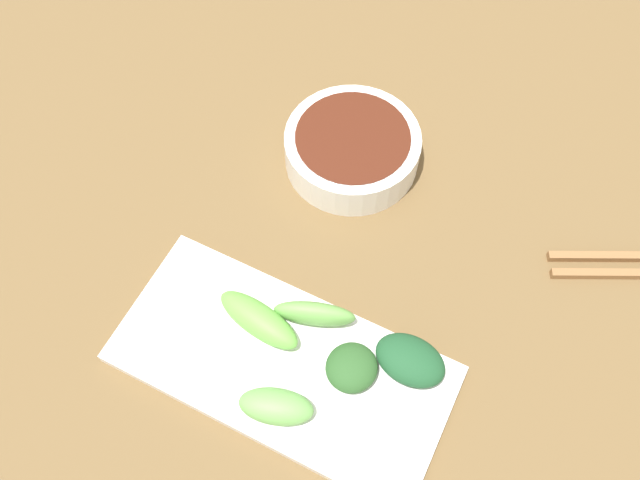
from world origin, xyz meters
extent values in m
cube|color=brown|center=(0.00, 0.00, 0.01)|extent=(2.10, 2.10, 0.02)
cylinder|color=white|center=(-0.15, -0.03, 0.04)|extent=(0.14, 0.14, 0.04)
cylinder|color=#4E2113|center=(-0.15, -0.03, 0.05)|extent=(0.12, 0.12, 0.03)
cube|color=white|center=(0.08, 0.01, 0.03)|extent=(0.14, 0.30, 0.01)
ellipsoid|color=#6AA84D|center=(0.03, 0.02, 0.05)|extent=(0.04, 0.08, 0.03)
ellipsoid|color=#2C5727|center=(0.06, 0.07, 0.04)|extent=(0.06, 0.06, 0.02)
ellipsoid|color=#6CAD53|center=(0.12, 0.03, 0.04)|extent=(0.05, 0.07, 0.02)
ellipsoid|color=#69B546|center=(0.06, -0.02, 0.04)|extent=(0.04, 0.09, 0.03)
ellipsoid|color=#1E502B|center=(0.04, 0.12, 0.04)|extent=(0.05, 0.07, 0.03)
camera|label=1|loc=(0.25, 0.13, 0.61)|focal=37.98mm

